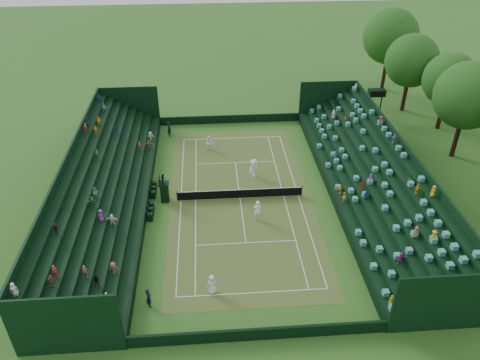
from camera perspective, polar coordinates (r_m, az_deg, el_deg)
The scene contains 19 objects.
ground at distance 43.59m, azimuth 0.00°, elevation -2.20°, with size 160.00×160.00×0.00m, color #336B21.
court_surface at distance 43.59m, azimuth 0.00°, elevation -2.20°, with size 12.97×26.77×0.01m, color #336622.
perimeter_wall_north at distance 57.05m, azimuth -1.22°, elevation 7.44°, with size 17.17×0.20×1.00m, color black.
perimeter_wall_south at distance 31.63m, azimuth 2.30°, elevation -18.24°, with size 17.17×0.20×1.00m, color black.
perimeter_wall_east at distance 44.65m, azimuth 10.93°, elevation -1.16°, with size 0.20×31.77×1.00m, color black.
perimeter_wall_west at distance 43.61m, azimuth -11.19°, elevation -2.11°, with size 0.20×31.77×1.00m, color black.
north_grandstand at distance 45.32m, azimuth 16.18°, elevation 0.18°, with size 6.60×32.00×4.90m.
south_grandstand at distance 43.78m, azimuth -16.77°, elevation -1.18°, with size 6.60×32.00×4.90m.
tennis_net at distance 43.29m, azimuth 0.00°, elevation -1.63°, with size 11.67×0.10×1.06m.
scoreboard_tower at distance 59.62m, azimuth 16.31°, elevation 10.04°, with size 2.00×1.00×3.70m.
tree_row at distance 56.38m, azimuth 24.07°, elevation 11.14°, with size 10.96×36.81×11.03m.
umpire_chair at distance 43.07m, azimuth -9.23°, elevation -1.16°, with size 0.93×0.93×2.92m.
courtside_chairs at distance 43.41m, azimuth -10.66°, elevation -2.40°, with size 0.48×5.45×1.04m.
player_near_west at distance 34.12m, azimuth -3.41°, elevation -12.58°, with size 0.79×0.52×1.62m, color white.
player_near_east at distance 40.39m, azimuth 2.16°, elevation -3.72°, with size 0.73×0.48×2.00m, color white.
player_far_west at distance 50.93m, azimuth -3.72°, elevation 4.48°, with size 0.84×0.65×1.72m, color white.
player_far_east at distance 46.20m, azimuth 1.72°, elevation 1.46°, with size 1.26×0.73×1.94m, color white.
line_judge_north at distance 54.29m, azimuth -8.63°, elevation 6.16°, with size 0.68×0.45×1.86m, color black.
line_judge_south at distance 33.80m, azimuth -11.08°, elevation -13.90°, with size 0.59×0.38×1.61m, color black.
Camera 1 is at (-2.70, -35.48, 25.18)m, focal length 35.00 mm.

